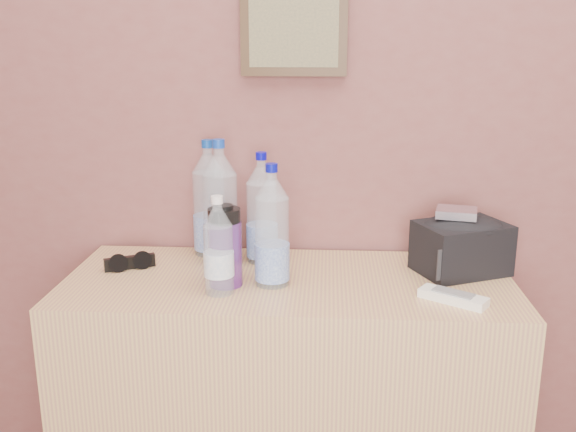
% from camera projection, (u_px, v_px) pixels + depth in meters
% --- Properties ---
extents(picture_frame, '(0.30, 0.03, 0.25)m').
position_uv_depth(picture_frame, '(294.00, 30.00, 1.79)').
color(picture_frame, '#382311').
rests_on(picture_frame, room_shell).
extents(dresser, '(1.20, 0.50, 0.75)m').
position_uv_depth(dresser, '(288.00, 402.00, 1.83)').
color(dresser, '#AA7F58').
rests_on(dresser, ground).
extents(pet_large_a, '(0.10, 0.10, 0.36)m').
position_uv_depth(pet_large_a, '(220.00, 209.00, 1.81)').
color(pet_large_a, silver).
rests_on(pet_large_a, dresser).
extents(pet_large_b, '(0.09, 0.09, 0.34)m').
position_uv_depth(pet_large_b, '(209.00, 204.00, 1.89)').
color(pet_large_b, white).
rests_on(pet_large_b, dresser).
extents(pet_large_c, '(0.09, 0.09, 0.32)m').
position_uv_depth(pet_large_c, '(262.00, 214.00, 1.83)').
color(pet_large_c, white).
rests_on(pet_large_c, dresser).
extents(pet_large_d, '(0.09, 0.09, 0.32)m').
position_uv_depth(pet_large_d, '(272.00, 232.00, 1.65)').
color(pet_large_d, silver).
rests_on(pet_large_d, dresser).
extents(pet_small, '(0.07, 0.07, 0.25)m').
position_uv_depth(pet_small, '(218.00, 251.00, 1.60)').
color(pet_small, silver).
rests_on(pet_small, dresser).
extents(nalgene_bottle, '(0.09, 0.09, 0.22)m').
position_uv_depth(nalgene_bottle, '(225.00, 246.00, 1.66)').
color(nalgene_bottle, '#682B8B').
rests_on(nalgene_bottle, dresser).
extents(sunglasses, '(0.15, 0.11, 0.04)m').
position_uv_depth(sunglasses, '(130.00, 262.00, 1.80)').
color(sunglasses, black).
rests_on(sunglasses, dresser).
extents(ac_remote, '(0.17, 0.14, 0.02)m').
position_uv_depth(ac_remote, '(453.00, 297.00, 1.57)').
color(ac_remote, white).
rests_on(ac_remote, dresser).
extents(toiletry_bag, '(0.28, 0.25, 0.16)m').
position_uv_depth(toiletry_bag, '(462.00, 245.00, 1.76)').
color(toiletry_bag, black).
rests_on(toiletry_bag, dresser).
extents(foil_packet, '(0.12, 0.11, 0.02)m').
position_uv_depth(foil_packet, '(457.00, 213.00, 1.74)').
color(foil_packet, silver).
rests_on(foil_packet, toiletry_bag).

